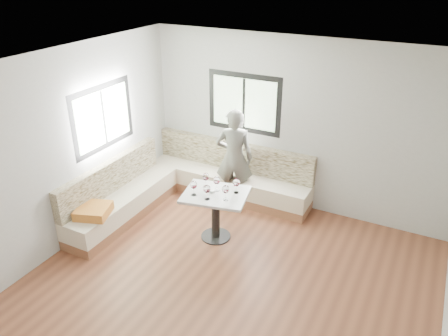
{
  "coord_description": "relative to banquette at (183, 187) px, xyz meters",
  "views": [
    {
      "loc": [
        1.96,
        -3.78,
        3.85
      ],
      "look_at": [
        -0.57,
        1.13,
        1.14
      ],
      "focal_mm": 35.0,
      "sensor_mm": 36.0,
      "label": 1
    }
  ],
  "objects": [
    {
      "name": "wine_glass_c",
      "position": [
        1.15,
        -0.67,
        0.58
      ],
      "size": [
        0.1,
        0.1,
        0.23
      ],
      "color": "white",
      "rests_on": "table"
    },
    {
      "name": "table",
      "position": [
        0.94,
        -0.59,
        0.23
      ],
      "size": [
        1.04,
        0.88,
        0.75
      ],
      "rotation": [
        0.0,
        0.0,
        0.21
      ],
      "color": "black",
      "rests_on": "ground"
    },
    {
      "name": "person",
      "position": [
        0.73,
        0.45,
        0.51
      ],
      "size": [
        0.71,
        0.58,
        1.69
      ],
      "primitive_type": "imported",
      "rotation": [
        0.0,
        0.0,
        3.47
      ],
      "color": "#5E5E56",
      "rests_on": "ground"
    },
    {
      "name": "wine_glass_f",
      "position": [
        0.72,
        -0.47,
        0.58
      ],
      "size": [
        0.1,
        0.1,
        0.23
      ],
      "color": "white",
      "rests_on": "table"
    },
    {
      "name": "wine_glass_d",
      "position": [
        0.91,
        -0.5,
        0.58
      ],
      "size": [
        0.1,
        0.1,
        0.23
      ],
      "color": "white",
      "rests_on": "table"
    },
    {
      "name": "room",
      "position": [
        1.51,
        -1.53,
        1.08
      ],
      "size": [
        5.01,
        5.01,
        2.81
      ],
      "color": "brown",
      "rests_on": "ground"
    },
    {
      "name": "wine_glass_e",
      "position": [
        1.19,
        -0.43,
        0.58
      ],
      "size": [
        0.1,
        0.1,
        0.23
      ],
      "color": "white",
      "rests_on": "table"
    },
    {
      "name": "olive_ramekin",
      "position": [
        0.87,
        -0.57,
        0.44
      ],
      "size": [
        0.1,
        0.1,
        0.04
      ],
      "color": "white",
      "rests_on": "table"
    },
    {
      "name": "banquette",
      "position": [
        0.0,
        0.0,
        0.0
      ],
      "size": [
        2.9,
        2.8,
        0.95
      ],
      "color": "#985D3C",
      "rests_on": "ground"
    },
    {
      "name": "wine_glass_a",
      "position": [
        0.69,
        -0.77,
        0.58
      ],
      "size": [
        0.1,
        0.1,
        0.23
      ],
      "color": "white",
      "rests_on": "table"
    },
    {
      "name": "wine_glass_b",
      "position": [
        0.91,
        -0.79,
        0.58
      ],
      "size": [
        0.1,
        0.1,
        0.23
      ],
      "color": "white",
      "rests_on": "table"
    }
  ]
}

